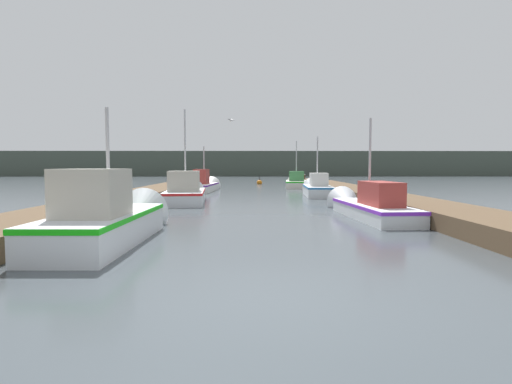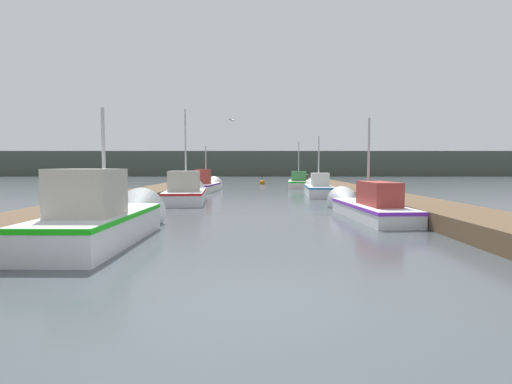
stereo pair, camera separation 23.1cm
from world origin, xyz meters
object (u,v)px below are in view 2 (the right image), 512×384
at_px(fishing_boat_2, 188,192).
at_px(channel_buoy, 264,183).
at_px(mooring_piling_2, 309,180).
at_px(fishing_boat_5, 300,182).
at_px(mooring_piling_1, 185,182).
at_px(fishing_boat_1, 366,205).
at_px(fishing_boat_4, 209,185).
at_px(mooring_piling_0, 204,180).
at_px(seagull_lead, 234,120).
at_px(fishing_boat_0, 109,218).
at_px(fishing_boat_3, 320,188).

xyz_separation_m(fishing_boat_2, channel_buoy, (3.99, 19.25, -0.31)).
height_order(mooring_piling_2, channel_buoy, mooring_piling_2).
bearing_deg(channel_buoy, fishing_boat_5, -63.40).
distance_m(fishing_boat_2, mooring_piling_1, 7.47).
xyz_separation_m(fishing_boat_1, fishing_boat_4, (-7.29, 14.44, 0.03)).
xyz_separation_m(fishing_boat_5, mooring_piling_1, (-8.37, -6.13, 0.29)).
bearing_deg(fishing_boat_4, mooring_piling_0, 104.83).
bearing_deg(fishing_boat_5, mooring_piling_0, 178.67).
height_order(mooring_piling_0, channel_buoy, mooring_piling_0).
bearing_deg(fishing_boat_1, mooring_piling_0, 109.48).
xyz_separation_m(fishing_boat_4, mooring_piling_2, (8.21, 8.66, 0.09)).
distance_m(mooring_piling_1, channel_buoy, 13.14).
height_order(fishing_boat_1, fishing_boat_4, fishing_boat_1).
distance_m(fishing_boat_2, seagull_lead, 5.54).
relative_size(fishing_boat_1, fishing_boat_2, 1.11).
bearing_deg(fishing_boat_1, mooring_piling_2, 84.40).
distance_m(fishing_boat_0, seagull_lead, 14.15).
height_order(fishing_boat_3, mooring_piling_2, fishing_boat_3).
xyz_separation_m(channel_buoy, seagull_lead, (-1.92, -15.87, 4.18)).
height_order(fishing_boat_5, seagull_lead, seagull_lead).
xyz_separation_m(fishing_boat_5, seagull_lead, (-4.83, -10.06, 3.93)).
bearing_deg(seagull_lead, fishing_boat_3, 137.72).
xyz_separation_m(fishing_boat_4, seagull_lead, (2.16, -5.56, 3.92)).
bearing_deg(fishing_boat_2, mooring_piling_1, 96.35).
bearing_deg(fishing_boat_1, fishing_boat_0, -151.27).
bearing_deg(seagull_lead, mooring_piling_2, -168.45).
relative_size(fishing_boat_1, seagull_lead, 11.92).
distance_m(fishing_boat_5, mooring_piling_0, 8.13).
height_order(fishing_boat_1, seagull_lead, seagull_lead).
bearing_deg(fishing_boat_4, fishing_boat_1, -59.62).
relative_size(fishing_boat_0, seagull_lead, 10.54).
bearing_deg(seagull_lead, mooring_piling_0, -129.03).
height_order(fishing_boat_5, channel_buoy, fishing_boat_5).
bearing_deg(fishing_boat_0, mooring_piling_2, 74.23).
bearing_deg(fishing_boat_2, fishing_boat_3, 27.63).
distance_m(fishing_boat_4, mooring_piling_1, 2.15).
height_order(fishing_boat_0, fishing_boat_1, fishing_boat_1).
xyz_separation_m(fishing_boat_4, channel_buoy, (4.08, 10.31, -0.26)).
relative_size(mooring_piling_1, mooring_piling_2, 1.38).
bearing_deg(fishing_boat_2, mooring_piling_2, 60.23).
bearing_deg(channel_buoy, mooring_piling_2, -21.78).
bearing_deg(fishing_boat_0, fishing_boat_3, 64.49).
xyz_separation_m(fishing_boat_2, fishing_boat_5, (6.90, 13.44, -0.06)).
relative_size(fishing_boat_1, mooring_piling_0, 5.86).
height_order(fishing_boat_3, mooring_piling_1, fishing_boat_3).
bearing_deg(fishing_boat_1, channel_buoy, 94.05).
height_order(fishing_boat_0, mooring_piling_0, fishing_boat_0).
relative_size(fishing_boat_2, mooring_piling_0, 5.26).
xyz_separation_m(fishing_boat_2, fishing_boat_3, (7.11, 4.56, -0.05)).
bearing_deg(fishing_boat_2, fishing_boat_0, -95.68).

